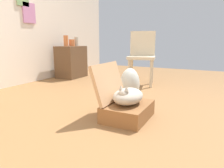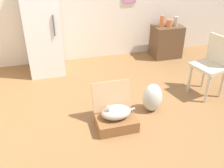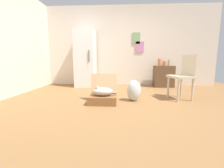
# 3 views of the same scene
# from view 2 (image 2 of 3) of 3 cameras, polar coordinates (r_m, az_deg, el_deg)

# --- Properties ---
(ground_plane) EXTENTS (7.68, 7.68, 0.00)m
(ground_plane) POSITION_cam_2_polar(r_m,az_deg,el_deg) (3.69, 4.14, -7.14)
(ground_plane) COLOR olive
(ground_plane) RESTS_ON ground
(suitcase_base) EXTENTS (0.52, 0.40, 0.16)m
(suitcase_base) POSITION_cam_2_polar(r_m,az_deg,el_deg) (3.45, 0.87, -8.39)
(suitcase_base) COLOR brown
(suitcase_base) RESTS_ON ground
(suitcase_lid) EXTENTS (0.52, 0.16, 0.40)m
(suitcase_lid) POSITION_cam_2_polar(r_m,az_deg,el_deg) (3.46, -0.11, -2.63)
(suitcase_lid) COLOR tan
(suitcase_lid) RESTS_ON suitcase_base
(cat) EXTENTS (0.47, 0.28, 0.21)m
(cat) POSITION_cam_2_polar(r_m,az_deg,el_deg) (3.35, 0.79, -6.24)
(cat) COLOR #B2A899
(cat) RESTS_ON suitcase_base
(plastic_bag_white) EXTENTS (0.28, 0.25, 0.43)m
(plastic_bag_white) POSITION_cam_2_polar(r_m,az_deg,el_deg) (3.73, 8.96, -2.99)
(plastic_bag_white) COLOR silver
(plastic_bag_white) RESTS_ON ground
(refrigerator) EXTENTS (0.60, 0.66, 1.74)m
(refrigerator) POSITION_cam_2_polar(r_m,az_deg,el_deg) (4.76, -15.20, 12.33)
(refrigerator) COLOR silver
(refrigerator) RESTS_ON ground
(side_table) EXTENTS (0.58, 0.44, 0.66)m
(side_table) POSITION_cam_2_polar(r_m,az_deg,el_deg) (5.56, 11.96, 9.24)
(side_table) COLOR brown
(side_table) RESTS_ON ground
(vase_tall) EXTENTS (0.09, 0.09, 0.22)m
(vase_tall) POSITION_cam_2_polar(r_m,az_deg,el_deg) (5.36, 11.03, 13.54)
(vase_tall) COLOR #CC6B38
(vase_tall) RESTS_ON side_table
(vase_short) EXTENTS (0.09, 0.09, 0.19)m
(vase_short) POSITION_cam_2_polar(r_m,az_deg,el_deg) (5.46, 14.04, 13.35)
(vase_short) COLOR #B7AD99
(vase_short) RESTS_ON side_table
(vase_round) EXTENTS (0.12, 0.12, 0.14)m
(vase_round) POSITION_cam_2_polar(r_m,az_deg,el_deg) (5.41, 12.58, 13.08)
(vase_round) COLOR #CC6B38
(vase_round) RESTS_ON side_table
(chair) EXTENTS (0.50, 0.54, 0.94)m
(chair) POSITION_cam_2_polar(r_m,az_deg,el_deg) (4.24, 21.33, 4.29)
(chair) COLOR beige
(chair) RESTS_ON ground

